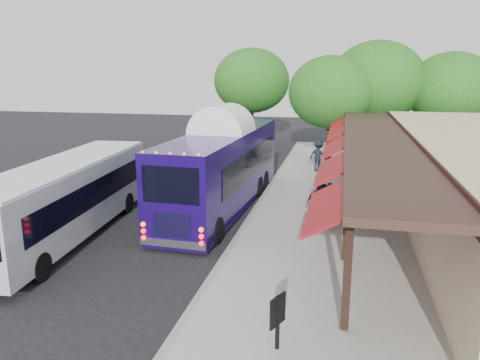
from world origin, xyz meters
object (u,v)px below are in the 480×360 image
Objects in this scene: ped_b at (321,205)px; ped_d at (318,156)px; coach_bus at (223,165)px; sign_board at (277,313)px; ped_c at (319,203)px; city_bus at (66,196)px; ped_a at (330,203)px.

ped_d reaches higher than ped_b.
coach_bus is 9.21× the size of sign_board.
ped_b is at bearing -22.05° from coach_bus.
sign_board is at bearing 69.88° from ped_b.
ped_c is (-0.07, 0.29, -0.01)m from ped_b.
coach_bus is 6.56m from city_bus.
coach_bus is at bearing 157.35° from ped_a.
coach_bus is 4.84m from ped_b.
city_bus reaches higher than ped_d.
coach_bus reaches higher than ped_d.
ped_a reaches higher than sign_board.
ped_b is 9.82m from ped_d.
sign_board is (-0.40, -8.56, 0.01)m from ped_c.
coach_bus is 4.66m from ped_c.
sign_board is (0.15, -18.08, -0.08)m from ped_d.
ped_a is at bearing 14.61° from city_bus.
city_bus reaches higher than sign_board.
coach_bus is 4.99m from ped_a.
coach_bus reaches higher than city_bus.
coach_bus is at bearing 94.62° from ped_d.
coach_bus is 6.18× the size of ped_d.
ped_d is at bearing 67.55° from coach_bus.
city_bus is at bearing -165.29° from ped_a.
ped_c reaches higher than ped_a.
city_bus is at bearing 86.46° from ped_d.
sign_board is (-0.48, -8.27, -0.00)m from ped_b.
ped_a is (9.20, 3.15, -0.57)m from city_bus.
ped_c is 1.34× the size of sign_board.
ped_c is at bearing -19.12° from coach_bus.
ped_b is (8.87, 2.70, -0.54)m from city_bus.
city_bus reaches higher than ped_b.
coach_bus is 6.78× the size of ped_b.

